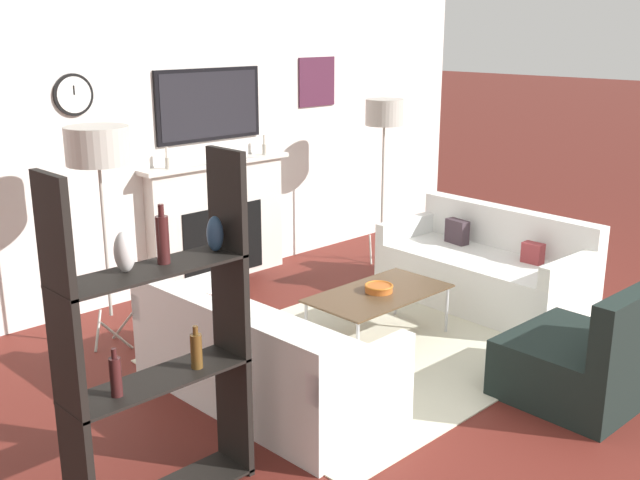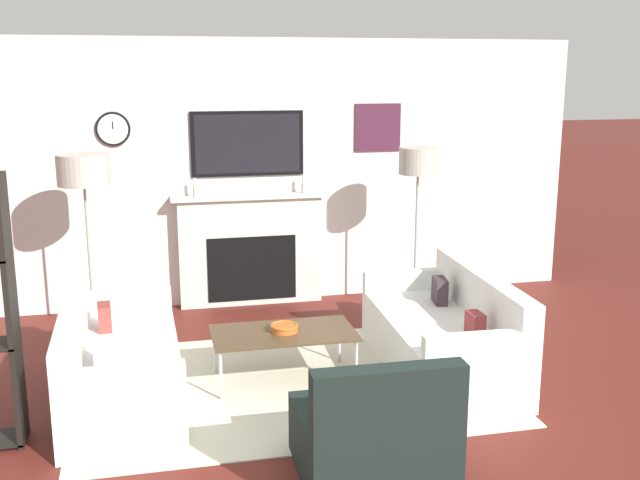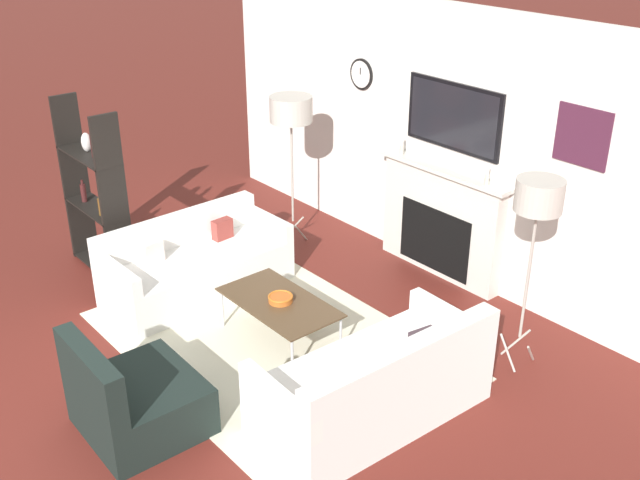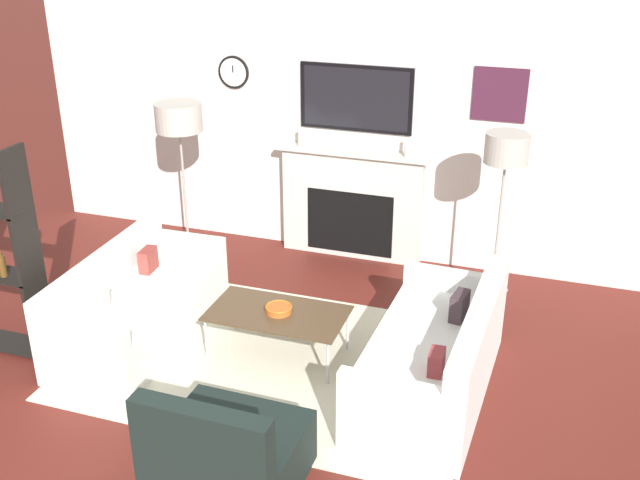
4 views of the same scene
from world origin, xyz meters
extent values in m
cube|color=silver|center=(0.00, 4.41, 1.35)|extent=(7.01, 0.07, 2.70)
cube|color=beige|center=(0.00, 4.30, 0.56)|extent=(1.46, 0.16, 1.11)
cube|color=black|center=(0.00, 4.21, 0.39)|extent=(0.91, 0.01, 0.67)
cube|color=beige|center=(0.00, 4.28, 1.13)|extent=(1.58, 0.22, 0.04)
cylinder|color=#B2AD9E|center=(-0.55, 4.25, 1.20)|extent=(0.04, 0.04, 0.10)
cylinder|color=white|center=(-0.55, 4.25, 1.30)|extent=(0.03, 0.03, 0.09)
cylinder|color=#B2AD9E|center=(0.55, 4.25, 1.20)|extent=(0.04, 0.04, 0.10)
cylinder|color=white|center=(0.55, 4.25, 1.30)|extent=(0.03, 0.03, 0.09)
cube|color=black|center=(0.00, 4.36, 1.66)|extent=(1.14, 0.04, 0.65)
cube|color=black|center=(0.00, 4.34, 1.66)|extent=(1.06, 0.01, 0.59)
cylinder|color=black|center=(-1.30, 4.36, 1.83)|extent=(0.33, 0.02, 0.33)
cylinder|color=silver|center=(-1.30, 4.35, 1.83)|extent=(0.29, 0.00, 0.29)
cube|color=black|center=(-1.30, 4.34, 1.86)|extent=(0.01, 0.00, 0.07)
cube|color=#431B2F|center=(1.37, 4.37, 1.80)|extent=(0.50, 0.02, 0.50)
cube|color=beige|center=(0.00, 2.15, 0.01)|extent=(3.18, 2.20, 0.01)
cube|color=white|center=(-1.24, 2.15, 0.21)|extent=(0.85, 1.82, 0.42)
cube|color=white|center=(-1.57, 2.15, 0.57)|extent=(0.20, 1.80, 0.31)
cube|color=silver|center=(-1.26, 3.00, 0.51)|extent=(0.82, 0.12, 0.18)
cube|color=white|center=(-1.22, 1.30, 0.51)|extent=(0.82, 0.12, 0.18)
cube|color=brown|center=(-1.37, 2.55, 0.52)|extent=(0.12, 0.21, 0.21)
cube|color=beige|center=(-1.35, 1.75, 0.52)|extent=(0.12, 0.22, 0.21)
cube|color=white|center=(1.24, 2.15, 0.22)|extent=(0.92, 1.82, 0.44)
cube|color=white|center=(1.58, 2.14, 0.62)|extent=(0.23, 1.79, 0.36)
cube|color=white|center=(1.21, 1.31, 0.53)|extent=(0.85, 0.13, 0.18)
cube|color=white|center=(1.27, 2.99, 0.53)|extent=(0.85, 0.13, 0.18)
cube|color=maroon|center=(1.35, 1.75, 0.53)|extent=(0.10, 0.17, 0.17)
cube|color=#3C2E35|center=(1.38, 2.54, 0.55)|extent=(0.13, 0.23, 0.22)
cube|color=black|center=(0.24, 0.76, 0.20)|extent=(0.88, 0.83, 0.39)
cube|color=black|center=(0.24, 0.42, 0.61)|extent=(0.87, 0.16, 0.43)
cube|color=#4C3823|center=(-0.02, 2.24, 0.39)|extent=(1.11, 0.61, 0.02)
cylinder|color=#B7B7BC|center=(-0.54, 1.98, 0.19)|extent=(0.02, 0.02, 0.39)
cylinder|color=#B7B7BC|center=(0.49, 1.98, 0.19)|extent=(0.02, 0.02, 0.39)
cylinder|color=#B7B7BC|center=(-0.54, 2.51, 0.19)|extent=(0.02, 0.02, 0.39)
cylinder|color=#B7B7BC|center=(0.49, 2.51, 0.19)|extent=(0.02, 0.02, 0.39)
cylinder|color=#BC5B22|center=(-0.01, 2.25, 0.43)|extent=(0.21, 0.21, 0.05)
torus|color=#BF621E|center=(-0.01, 2.25, 0.45)|extent=(0.22, 0.22, 0.02)
cylinder|color=#9E998E|center=(-1.43, 3.62, 0.13)|extent=(0.09, 0.23, 0.27)
cylinder|color=#9E998E|center=(-1.62, 3.66, 0.13)|extent=(0.17, 0.19, 0.27)
cylinder|color=#9E998E|center=(-1.56, 3.48, 0.13)|extent=(0.23, 0.07, 0.27)
cylinder|color=#9E998E|center=(-1.54, 3.58, 0.83)|extent=(0.02, 0.02, 1.15)
cylinder|color=#B2ADA3|center=(-1.54, 3.58, 1.54)|extent=(0.45, 0.45, 0.27)
cylinder|color=#9E998E|center=(1.64, 3.62, 0.13)|extent=(0.09, 0.23, 0.27)
cylinder|color=#9E998E|center=(1.46, 3.66, 0.13)|extent=(0.17, 0.19, 0.27)
cylinder|color=#9E998E|center=(1.51, 3.48, 0.13)|extent=(0.23, 0.07, 0.27)
cylinder|color=#9E998E|center=(1.54, 3.58, 0.83)|extent=(0.02, 0.02, 1.15)
cylinder|color=#B2ADA3|center=(1.54, 3.58, 1.53)|extent=(0.37, 0.37, 0.26)
cube|color=black|center=(-2.77, 1.66, 0.89)|extent=(0.04, 0.28, 1.77)
cube|color=black|center=(-1.87, 1.66, 0.89)|extent=(0.04, 0.28, 1.77)
cube|color=black|center=(-2.32, 1.66, 0.68)|extent=(0.95, 0.28, 0.01)
cube|color=black|center=(-2.32, 1.66, 1.25)|extent=(0.95, 0.28, 0.02)
ellipsoid|color=silver|center=(-2.43, 1.70, 1.35)|extent=(0.10, 0.10, 0.19)
cylinder|color=brown|center=(-2.11, 1.63, 0.78)|extent=(0.06, 0.06, 0.18)
cylinder|color=brown|center=(-2.11, 1.63, 0.89)|extent=(0.03, 0.03, 0.05)
ellipsoid|color=navy|center=(-1.93, 1.68, 1.35)|extent=(0.08, 0.08, 0.18)
cylinder|color=#3D1919|center=(-2.56, 1.64, 0.78)|extent=(0.06, 0.06, 0.19)
cylinder|color=#3D1919|center=(-2.56, 1.64, 0.90)|extent=(0.03, 0.03, 0.05)
cylinder|color=#3D1919|center=(-2.23, 1.69, 1.37)|extent=(0.06, 0.06, 0.23)
cylinder|color=#3D1919|center=(-2.23, 1.69, 1.52)|extent=(0.03, 0.03, 0.06)
camera|label=1|loc=(-4.07, -1.28, 2.35)|focal=42.00mm
camera|label=2|loc=(-0.96, -3.18, 2.38)|focal=42.00mm
camera|label=3|loc=(4.51, -1.09, 3.72)|focal=42.00mm
camera|label=4|loc=(1.97, -2.61, 3.41)|focal=42.00mm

